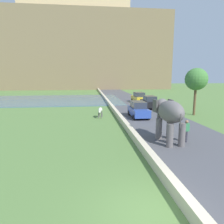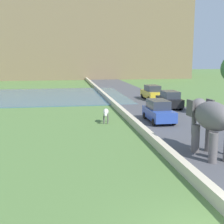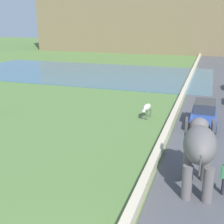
# 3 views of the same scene
# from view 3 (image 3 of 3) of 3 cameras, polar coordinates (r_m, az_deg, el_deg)

# --- Properties ---
(road_surface) EXTENTS (7.00, 120.00, 0.06)m
(road_surface) POSITION_cam_3_polar(r_m,az_deg,el_deg) (26.22, 20.92, 0.02)
(road_surface) COLOR #4C4C51
(road_surface) RESTS_ON ground
(barrier_wall) EXTENTS (0.40, 110.00, 0.55)m
(barrier_wall) POSITION_cam_3_polar(r_m,az_deg,el_deg) (24.30, 12.17, 0.09)
(barrier_wall) COLOR beige
(barrier_wall) RESTS_ON ground
(lake) EXTENTS (36.00, 18.00, 0.08)m
(lake) POSITION_cam_3_polar(r_m,az_deg,el_deg) (43.46, -5.63, 7.61)
(lake) COLOR #426B84
(lake) RESTS_ON ground
(elephant) EXTENTS (1.60, 3.52, 2.99)m
(elephant) POSITION_cam_3_polar(r_m,az_deg,el_deg) (13.53, 16.51, -6.40)
(elephant) COLOR #605B5B
(elephant) RESTS_ON ground
(car_blue) EXTENTS (1.80, 4.00, 1.80)m
(car_blue) POSITION_cam_3_polar(r_m,az_deg,el_deg) (22.08, 17.37, -0.38)
(car_blue) COLOR #2D4CA8
(car_blue) RESTS_ON ground
(cow_white) EXTENTS (0.63, 1.42, 1.15)m
(cow_white) POSITION_cam_3_polar(r_m,az_deg,el_deg) (22.88, 6.75, 0.76)
(cow_white) COLOR silver
(cow_white) RESTS_ON ground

